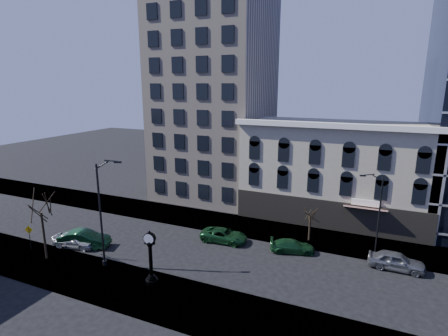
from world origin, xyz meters
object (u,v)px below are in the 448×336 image
at_px(street_lamp_near, 106,185).
at_px(car_near_b, 84,239).
at_px(car_near_a, 75,240).
at_px(warning_sign, 29,233).
at_px(street_clock, 151,259).

bearing_deg(street_lamp_near, car_near_b, 136.31).
distance_m(street_lamp_near, car_near_a, 9.62).
bearing_deg(car_near_a, street_lamp_near, -115.02).
bearing_deg(car_near_a, warning_sign, 115.38).
bearing_deg(street_clock, car_near_b, 151.11).
xyz_separation_m(warning_sign, car_near_b, (4.28, 2.94, -1.06)).
bearing_deg(warning_sign, street_clock, -16.58).
bearing_deg(warning_sign, car_near_a, 19.88).
relative_size(street_lamp_near, car_near_a, 2.19).
distance_m(street_clock, street_lamp_near, 7.61).
xyz_separation_m(street_clock, car_near_b, (-10.51, 3.05, -1.39)).
height_order(car_near_a, car_near_b, car_near_b).
relative_size(warning_sign, car_near_a, 0.56).
distance_m(street_lamp_near, warning_sign, 11.45).
relative_size(street_lamp_near, warning_sign, 3.91).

